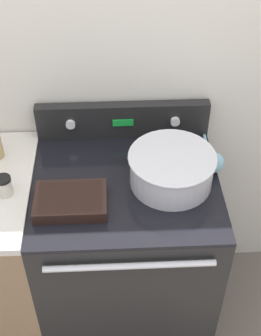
{
  "coord_description": "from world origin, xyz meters",
  "views": [
    {
      "loc": [
        -0.04,
        -1.02,
        2.24
      ],
      "look_at": [
        0.02,
        0.35,
        1.0
      ],
      "focal_mm": 50.0,
      "sensor_mm": 36.0,
      "label": 1
    }
  ],
  "objects_px": {
    "spice_jar_black_cap": "(4,186)",
    "casserole_dish": "(71,200)",
    "mixing_bowl": "(172,167)",
    "ladle": "(214,162)"
  },
  "relations": [
    {
      "from": "mixing_bowl",
      "to": "casserole_dish",
      "type": "relative_size",
      "value": 1.26
    },
    {
      "from": "spice_jar_black_cap",
      "to": "casserole_dish",
      "type": "bearing_deg",
      "value": -14.26
    },
    {
      "from": "casserole_dish",
      "to": "spice_jar_black_cap",
      "type": "xyz_separation_m",
      "value": [
        -0.25,
        0.06,
        0.03
      ]
    },
    {
      "from": "mixing_bowl",
      "to": "casserole_dish",
      "type": "distance_m",
      "value": 0.41
    },
    {
      "from": "spice_jar_black_cap",
      "to": "mixing_bowl",
      "type": "bearing_deg",
      "value": 4.19
    },
    {
      "from": "mixing_bowl",
      "to": "ladle",
      "type": "distance_m",
      "value": 0.2
    },
    {
      "from": "mixing_bowl",
      "to": "ladle",
      "type": "relative_size",
      "value": 1.3
    },
    {
      "from": "casserole_dish",
      "to": "mixing_bowl",
      "type": "bearing_deg",
      "value": 15.89
    },
    {
      "from": "mixing_bowl",
      "to": "spice_jar_black_cap",
      "type": "xyz_separation_m",
      "value": [
        -0.65,
        -0.05,
        -0.02
      ]
    },
    {
      "from": "casserole_dish",
      "to": "ladle",
      "type": "relative_size",
      "value": 1.03
    }
  ]
}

